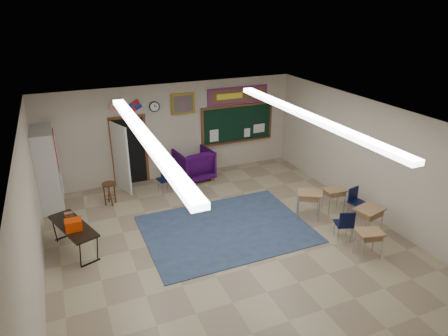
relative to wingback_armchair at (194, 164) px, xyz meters
name	(u,v)px	position (x,y,z in m)	size (l,w,h in m)	color
floor	(232,248)	(-0.48, -4.01, -0.49)	(9.00, 9.00, 0.00)	gray
back_wall	(173,131)	(-0.48, 0.49, 1.01)	(8.00, 0.04, 3.00)	#A89C88
left_wall	(31,228)	(-4.48, -4.01, 1.01)	(0.04, 9.00, 3.00)	#A89C88
right_wall	(377,162)	(3.52, -4.01, 1.01)	(0.04, 9.00, 3.00)	#A89C88
ceiling	(233,123)	(-0.48, -4.01, 2.51)	(8.00, 9.00, 0.04)	white
area_rug	(226,229)	(-0.28, -3.21, -0.48)	(4.00, 3.00, 0.02)	#354965
fluorescent_strips	(233,126)	(-0.48, -4.01, 2.45)	(3.86, 6.00, 0.10)	white
doorway	(127,153)	(-1.98, 0.34, 0.57)	(1.10, 0.89, 2.16)	black
chalkboard	(238,125)	(1.72, 0.45, 0.97)	(2.55, 0.14, 1.30)	brown
bulletin_board	(238,95)	(1.72, 0.45, 1.96)	(2.10, 0.05, 0.55)	red
framed_art_print	(183,104)	(-0.13, 0.45, 1.86)	(0.75, 0.05, 0.65)	olive
wall_clock	(154,107)	(-1.03, 0.45, 1.86)	(0.32, 0.05, 0.32)	black
wall_flags	(125,105)	(-1.88, 0.43, 1.99)	(1.16, 0.06, 0.70)	red
storage_cabinet	(48,169)	(-4.19, -0.16, 0.60)	(0.59, 1.25, 2.20)	#B6B6B1
wingback_armchair	(194,164)	(0.00, 0.00, 0.00)	(1.05, 1.08, 0.99)	#260537
student_chair_reading	(165,180)	(-1.12, -0.59, -0.09)	(0.40, 0.40, 0.80)	black
student_chair_desk_a	(344,224)	(2.08, -4.72, -0.09)	(0.41, 0.41, 0.81)	black
student_chair_desk_b	(357,203)	(3.12, -3.98, -0.10)	(0.39, 0.39, 0.79)	black
student_desk_front_left	(308,204)	(1.90, -3.54, -0.07)	(0.78, 0.72, 0.75)	olive
student_desk_front_right	(334,199)	(2.74, -3.50, -0.12)	(0.59, 0.47, 0.67)	olive
student_desk_back_left	(368,243)	(2.13, -5.51, -0.12)	(0.63, 0.53, 0.66)	olive
student_desk_back_right	(368,221)	(2.69, -4.85, -0.06)	(0.74, 0.62, 0.78)	olive
folding_table	(75,237)	(-3.78, -2.69, -0.13)	(1.02, 1.67, 0.90)	black
wooden_stool	(110,193)	(-2.73, -0.71, -0.16)	(0.36, 0.36, 0.64)	#462815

